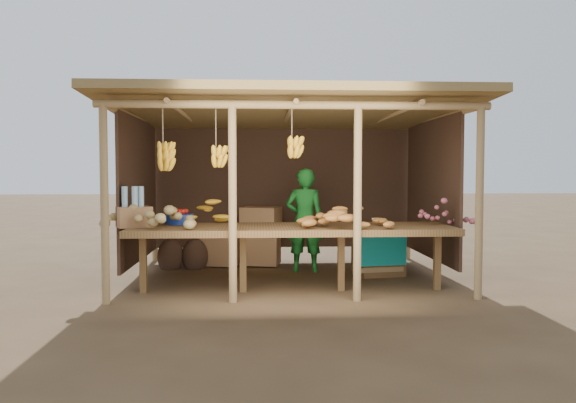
{
  "coord_description": "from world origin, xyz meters",
  "views": [
    {
      "loc": [
        -0.43,
        -7.74,
        1.46
      ],
      "look_at": [
        0.0,
        0.0,
        1.05
      ],
      "focal_mm": 35.0,
      "sensor_mm": 36.0,
      "label": 1
    }
  ],
  "objects": [
    {
      "name": "burlap_sacks",
      "position": [
        -1.55,
        0.74,
        0.23
      ],
      "size": [
        0.76,
        0.4,
        0.54
      ],
      "color": "#452E20",
      "rests_on": "ground"
    },
    {
      "name": "counter",
      "position": [
        0.0,
        -0.95,
        0.74
      ],
      "size": [
        3.9,
        1.05,
        0.8
      ],
      "color": "brown",
      "rests_on": "ground"
    },
    {
      "name": "onion_heap",
      "position": [
        1.9,
        -0.88,
        0.98
      ],
      "size": [
        0.79,
        0.51,
        0.35
      ],
      "primitive_type": null,
      "rotation": [
        0.0,
        0.0,
        -0.07
      ],
      "color": "#BA5A68",
      "rests_on": "counter"
    },
    {
      "name": "carton_stack",
      "position": [
        -0.57,
        0.96,
        0.39
      ],
      "size": [
        1.27,
        0.57,
        0.89
      ],
      "color": "#9D6F46",
      "rests_on": "ground"
    },
    {
      "name": "sweet_potato_heap",
      "position": [
        0.63,
        -1.14,
        0.98
      ],
      "size": [
        1.17,
        0.9,
        0.36
      ],
      "primitive_type": null,
      "rotation": [
        0.0,
        0.0,
        -0.3
      ],
      "color": "#AF6D2D",
      "rests_on": "counter"
    },
    {
      "name": "vendor",
      "position": [
        0.27,
        0.4,
        0.76
      ],
      "size": [
        0.58,
        0.41,
        1.51
      ],
      "primitive_type": "imported",
      "rotation": [
        0.0,
        0.0,
        3.04
      ],
      "color": "#1A7525",
      "rests_on": "ground"
    },
    {
      "name": "stall_structure",
      "position": [
        -0.08,
        0.02,
        1.92
      ],
      "size": [
        4.7,
        3.5,
        2.43
      ],
      "color": "#A18153",
      "rests_on": "ground"
    },
    {
      "name": "tomato_basin",
      "position": [
        -1.41,
        -0.58,
        0.88
      ],
      "size": [
        0.36,
        0.36,
        0.19
      ],
      "rotation": [
        0.0,
        0.0,
        0.37
      ],
      "color": "navy",
      "rests_on": "counter"
    },
    {
      "name": "banana_pile",
      "position": [
        -1.03,
        -0.5,
        0.98
      ],
      "size": [
        0.69,
        0.41,
        0.35
      ],
      "primitive_type": null,
      "rotation": [
        0.0,
        0.0,
        0.01
      ],
      "color": "gold",
      "rests_on": "counter"
    },
    {
      "name": "tarp_crate",
      "position": [
        1.29,
        0.09,
        0.34
      ],
      "size": [
        0.78,
        0.7,
        0.83
      ],
      "color": "brown",
      "rests_on": "ground"
    },
    {
      "name": "ground",
      "position": [
        0.0,
        0.0,
        0.0
      ],
      "size": [
        60.0,
        60.0,
        0.0
      ],
      "primitive_type": "plane",
      "color": "brown",
      "rests_on": "ground"
    },
    {
      "name": "bottle_box",
      "position": [
        -1.9,
        -0.96,
        0.99
      ],
      "size": [
        0.48,
        0.43,
        0.49
      ],
      "color": "#9D6F46",
      "rests_on": "counter"
    },
    {
      "name": "potato_heap",
      "position": [
        -1.73,
        -1.1,
        0.99
      ],
      "size": [
        1.24,
        0.89,
        0.37
      ],
      "primitive_type": null,
      "rotation": [
        0.0,
        0.0,
        0.2
      ],
      "color": "#9D8651",
      "rests_on": "counter"
    }
  ]
}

